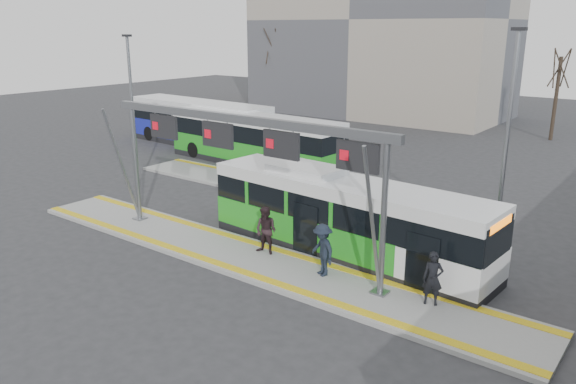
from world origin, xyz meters
name	(u,v)px	position (x,y,z in m)	size (l,w,h in m)	color
ground	(245,259)	(0.00, 0.00, 0.00)	(120.00, 120.00, 0.00)	#2D2D30
platform_main	(245,257)	(0.00, 0.00, 0.07)	(22.00, 3.00, 0.15)	gray
platform_second	(289,191)	(-4.00, 8.00, 0.07)	(20.00, 3.00, 0.15)	gray
tactile_main	(245,255)	(0.00, 0.00, 0.16)	(22.00, 2.65, 0.02)	yellow
tactile_second	(302,185)	(-4.00, 9.15, 0.16)	(20.00, 0.35, 0.02)	yellow
gantry	(240,144)	(-0.35, 0.25, 4.30)	(13.00, 1.68, 5.20)	slate
apartment_block	(382,18)	(-14.00, 36.00, 9.21)	(24.50, 12.50, 18.40)	gray
hero_bus	(345,218)	(2.65, 2.71, 1.46)	(11.70, 3.22, 3.18)	black
bg_bus_green	(254,140)	(-9.61, 11.77, 1.54)	(12.60, 3.25, 3.12)	black
bg_bus_blue	(199,124)	(-16.69, 13.87, 1.59)	(12.42, 3.26, 3.21)	black
passenger_a	(433,278)	(7.10, 0.61, 1.00)	(0.62, 0.41, 1.70)	black
passenger_b	(266,231)	(0.50, 0.64, 1.06)	(0.88, 0.69, 1.82)	black
passenger_c	(322,250)	(3.24, 0.33, 1.07)	(1.19, 0.68, 1.84)	black
tree_left	(423,48)	(-7.73, 31.89, 6.61)	(1.40, 1.40, 8.72)	#382B21
tree_mid	(560,69)	(3.41, 31.59, 5.38)	(1.40, 1.40, 7.09)	#382B21
tree_far	(272,47)	(-23.02, 30.39, 6.46)	(1.40, 1.40, 8.52)	#382B21
lamp_west	(133,108)	(-11.33, 4.04, 4.24)	(0.50, 0.25, 8.00)	slate
lamp_east	(507,141)	(7.31, 6.03, 4.42)	(0.50, 0.25, 8.36)	slate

